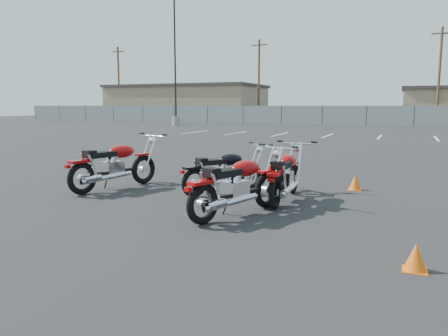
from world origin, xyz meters
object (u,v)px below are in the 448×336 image
at_px(motorcycle_second_black, 224,172).
at_px(motorcycle_third_red, 285,176).
at_px(motorcycle_rear_red, 237,186).
at_px(motorcycle_front_red, 114,165).

distance_m(motorcycle_second_black, motorcycle_third_red, 1.39).
bearing_deg(motorcycle_rear_red, motorcycle_third_red, 72.80).
distance_m(motorcycle_front_red, motorcycle_third_red, 3.80).
xyz_separation_m(motorcycle_second_black, motorcycle_third_red, (1.38, -0.19, 0.03)).
distance_m(motorcycle_third_red, motorcycle_rear_red, 1.51).
distance_m(motorcycle_front_red, motorcycle_rear_red, 3.55).
bearing_deg(motorcycle_second_black, motorcycle_front_red, -169.06).
height_order(motorcycle_front_red, motorcycle_rear_red, motorcycle_front_red).
bearing_deg(motorcycle_front_red, motorcycle_third_red, 4.15).
xyz_separation_m(motorcycle_front_red, motorcycle_third_red, (3.79, 0.28, -0.04)).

